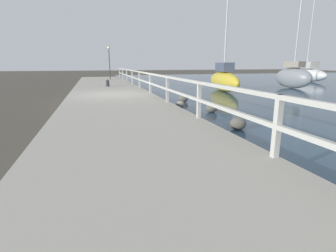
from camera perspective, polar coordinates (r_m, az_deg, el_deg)
ground_plane at (r=13.27m, az=-12.13°, el=5.24°), size 120.00×120.00×0.00m
dock_walkway at (r=13.25m, az=-12.17°, el=5.98°), size 4.10×36.00×0.35m
railing at (r=13.43m, az=-3.91°, el=10.09°), size 0.10×32.50×1.02m
boulder_near_dock at (r=7.66m, az=15.02°, el=0.53°), size 0.47×0.43×0.35m
boulder_mid_strip at (r=10.15m, az=9.47°, el=3.86°), size 0.45×0.41×0.34m
boulder_downstream at (r=11.23m, az=2.71°, el=4.78°), size 0.37×0.33×0.28m
boulder_far_strip at (r=12.70m, az=3.36°, el=5.98°), size 0.48×0.43×0.36m
mooring_bollard at (r=17.92m, az=-13.02°, el=9.10°), size 0.23×0.23×0.45m
dock_lamp at (r=25.96m, az=-12.71°, el=14.86°), size 0.26×0.26×3.03m
sailboat_gray at (r=22.00m, az=25.58°, el=9.68°), size 1.69×3.25×6.79m
sailboat_white at (r=31.03m, az=27.80°, el=10.07°), size 1.74×5.48×8.00m
sailboat_yellow at (r=18.24m, az=12.07°, el=9.87°), size 1.71×5.08×7.82m
sailboat_blue at (r=30.46m, az=12.02°, el=10.93°), size 1.35×3.39×5.42m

